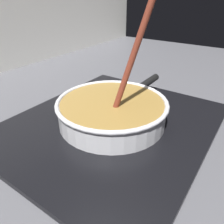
# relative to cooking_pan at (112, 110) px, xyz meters

# --- Properties ---
(ground) EXTENTS (2.40, 1.60, 0.04)m
(ground) POSITION_rel_cooking_pan_xyz_m (-0.09, -0.14, -0.07)
(ground) COLOR #4C4C51
(hob_plate) EXTENTS (0.56, 0.48, 0.01)m
(hob_plate) POSITION_rel_cooking_pan_xyz_m (-0.00, 0.00, -0.04)
(hob_plate) COLOR black
(hob_plate) RESTS_ON ground
(burner_ring) EXTENTS (0.16, 0.16, 0.01)m
(burner_ring) POSITION_rel_cooking_pan_xyz_m (-0.00, 0.00, -0.03)
(burner_ring) COLOR #592D0C
(burner_ring) RESTS_ON hob_plate
(spare_burner) EXTENTS (0.13, 0.13, 0.01)m
(spare_burner) POSITION_rel_cooking_pan_xyz_m (0.17, 0.00, -0.03)
(spare_burner) COLOR #262628
(spare_burner) RESTS_ON hob_plate
(cooking_pan) EXTENTS (0.41, 0.28, 0.32)m
(cooking_pan) POSITION_rel_cooking_pan_xyz_m (0.00, 0.00, 0.00)
(cooking_pan) COLOR silver
(cooking_pan) RESTS_ON hob_plate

